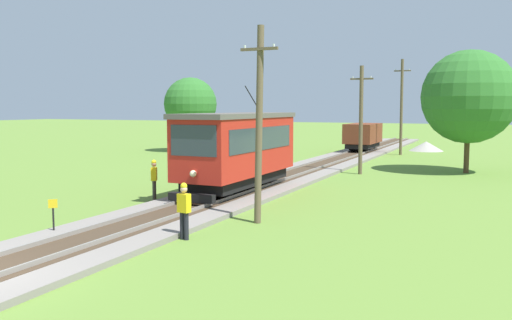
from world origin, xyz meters
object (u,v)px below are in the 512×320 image
Objects in this scene: red_tram at (238,148)px; utility_pole_near_tram at (259,122)px; freight_car at (363,136)px; track_worker at (184,208)px; second_worker at (154,178)px; utility_pole_far at (401,106)px; tree_left_far at (469,97)px; gravel_pile at (426,146)px; tree_right_near at (190,104)px; trackside_signal_marker at (53,215)px; utility_pole_mid at (361,119)px.

utility_pole_near_tram reaches higher than red_tram.
track_worker is (2.31, -33.55, -0.57)m from freight_car.
second_worker is (-6.16, 2.38, -2.58)m from utility_pole_near_tram.
tree_left_far is at bearing -62.36° from utility_pole_far.
red_tram is at bearing -156.22° from track_worker.
gravel_pile is 0.46× the size of tree_right_near.
red_tram is 2.74× the size of gravel_pile.
tree_right_near is at bearing -90.61° from second_worker.
utility_pole_near_tram reaches higher than tree_right_near.
utility_pole_near_tram reaches higher than trackside_signal_marker.
freight_car is 15.36m from tree_left_far.
red_tram reaches higher than track_worker.
red_tram is 6.32m from utility_pole_near_tram.
utility_pole_far is 6.63m from gravel_pile.
tree_left_far is (24.15, -6.92, 0.35)m from tree_right_near.
utility_pole_near_tram is 0.91× the size of tree_left_far.
track_worker is at bearing -108.26° from utility_pole_near_tram.
utility_pole_far reaches higher than gravel_pile.
second_worker is at bearing 158.92° from utility_pole_near_tram.
second_worker is at bearing -62.26° from tree_right_near.
freight_car is 34.92m from trackside_signal_marker.
freight_car is at bearing 18.26° from tree_right_near.
utility_pole_far is 1.07× the size of tree_left_far.
utility_pole_near_tram is 7.09m from second_worker.
tree_right_near is at bearing -161.74° from freight_car.
track_worker is 33.58m from tree_right_near.
track_worker is (-1.08, -18.43, -2.40)m from utility_pole_mid.
red_tram is 25.14m from freight_car.
red_tram is 4.11m from second_worker.
utility_pole_mid is at bearing -90.00° from utility_pole_far.
utility_pole_near_tram is 31.28m from tree_right_near.
freight_car is 15.91m from tree_right_near.
tree_left_far reaches higher than trackside_signal_marker.
track_worker is (-1.08, -3.27, -2.58)m from utility_pole_near_tram.
track_worker is at bearing -91.87° from utility_pole_far.
utility_pole_far reaches higher than second_worker.
second_worker is (-6.16, -12.79, -2.40)m from utility_pole_mid.
track_worker reaches higher than trackside_signal_marker.
utility_pole_near_tram is 4.30m from track_worker.
freight_car is 2.91× the size of track_worker.
red_tram is 16.42m from tree_left_far.
gravel_pile is 0.41× the size of tree_left_far.
tree_right_near is (-14.87, -4.91, 2.82)m from freight_car.
freight_car is 33.64m from track_worker.
tree_right_near reaches higher than gravel_pile.
tree_right_near is at bearing 164.01° from tree_left_far.
red_tram is 1.05× the size of utility_pole_far.
utility_pole_near_tram is at bearing -90.00° from utility_pole_far.
utility_pole_mid is at bearing -174.89° from track_worker.
utility_pole_near_tram reaches higher than freight_car.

